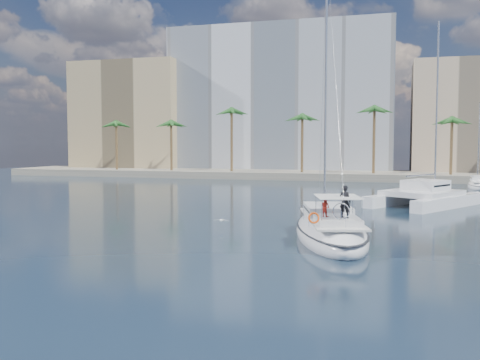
% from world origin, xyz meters
% --- Properties ---
extents(ground, '(160.00, 160.00, 0.00)m').
position_xyz_m(ground, '(0.00, 0.00, 0.00)').
color(ground, black).
rests_on(ground, ground).
extents(quay, '(120.00, 14.00, 1.20)m').
position_xyz_m(quay, '(0.00, 61.00, 0.60)').
color(quay, gray).
rests_on(quay, ground).
extents(building_modern, '(42.00, 16.00, 28.00)m').
position_xyz_m(building_modern, '(-12.00, 73.00, 14.00)').
color(building_modern, silver).
rests_on(building_modern, ground).
extents(building_tan_left, '(22.00, 14.00, 22.00)m').
position_xyz_m(building_tan_left, '(-42.00, 69.00, 11.00)').
color(building_tan_left, tan).
rests_on(building_tan_left, ground).
extents(building_beige, '(20.00, 14.00, 20.00)m').
position_xyz_m(building_beige, '(22.00, 70.00, 10.00)').
color(building_beige, '#C7AF8F').
rests_on(building_beige, ground).
extents(palm_left, '(3.60, 3.60, 12.30)m').
position_xyz_m(palm_left, '(-34.00, 57.00, 10.28)').
color(palm_left, brown).
rests_on(palm_left, ground).
extents(palm_centre, '(3.60, 3.60, 12.30)m').
position_xyz_m(palm_centre, '(0.00, 57.00, 10.28)').
color(palm_centre, brown).
rests_on(palm_centre, ground).
extents(main_sloop, '(7.25, 13.49, 19.11)m').
position_xyz_m(main_sloop, '(5.14, 2.99, 0.56)').
color(main_sloop, white).
rests_on(main_sloop, ground).
extents(catamaran, '(11.61, 13.63, 17.82)m').
position_xyz_m(catamaran, '(11.84, 23.63, 1.15)').
color(catamaran, white).
rests_on(catamaran, ground).
extents(seagull, '(1.11, 0.48, 0.21)m').
position_xyz_m(seagull, '(-2.83, 5.43, 0.57)').
color(seagull, silver).
rests_on(seagull, ground).
extents(moored_yacht_a, '(3.37, 9.52, 11.90)m').
position_xyz_m(moored_yacht_a, '(20.00, 47.00, 0.00)').
color(moored_yacht_a, white).
rests_on(moored_yacht_a, ground).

